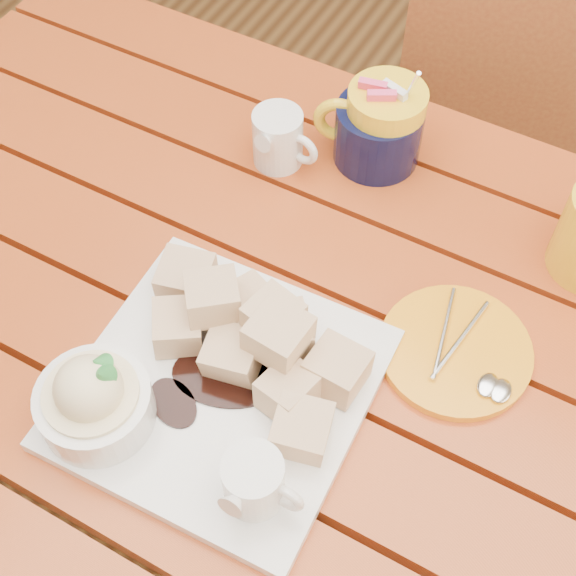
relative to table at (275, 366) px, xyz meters
The scene contains 8 objects.
ground 0.64m from the table, 90.00° to the right, with size 5.00×5.00×0.00m, color #4F2E16.
table is the anchor object (origin of this frame).
dessert_plate 0.19m from the table, 97.43° to the right, with size 0.29×0.29×0.11m.
coffee_mug_left 0.32m from the table, 90.65° to the left, with size 0.13×0.09×0.16m.
cream_pitcher 0.27m from the table, 117.64° to the left, with size 0.09×0.07×0.08m.
sugar_caddy 0.31m from the table, 91.25° to the left, with size 0.11×0.11×0.12m.
orange_saucer 0.23m from the table, 15.12° to the left, with size 0.16×0.16×0.02m.
chair_far 0.69m from the table, 80.82° to the left, with size 0.53×0.53×0.92m.
Camera 1 is at (0.24, -0.41, 1.48)m, focal length 50.00 mm.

